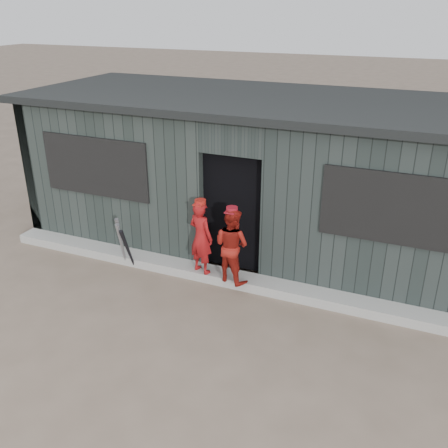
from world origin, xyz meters
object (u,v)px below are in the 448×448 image
at_px(bat_right, 128,249).
at_px(dugout, 262,173).
at_px(player_red_left, 201,237).
at_px(bat_mid, 121,240).
at_px(player_grey_back, 261,234).
at_px(bat_left, 122,245).
at_px(player_red_right, 232,245).

xyz_separation_m(bat_right, dugout, (1.59, 1.95, 0.91)).
height_order(player_red_left, dugout, dugout).
relative_size(bat_mid, player_red_left, 0.72).
relative_size(player_grey_back, dugout, 0.15).
relative_size(bat_right, player_grey_back, 0.62).
relative_size(bat_left, dugout, 0.10).
height_order(bat_mid, player_red_right, player_red_right).
bearing_deg(dugout, bat_mid, -135.70).
height_order(bat_mid, player_grey_back, player_grey_back).
relative_size(bat_mid, dugout, 0.10).
bearing_deg(bat_mid, player_red_left, 0.91).
bearing_deg(player_red_right, dugout, -67.64).
relative_size(bat_left, bat_mid, 0.99).
xyz_separation_m(player_red_right, player_grey_back, (0.19, 0.77, -0.11)).
xyz_separation_m(player_red_left, player_grey_back, (0.73, 0.71, -0.12)).
xyz_separation_m(bat_left, bat_mid, (-0.12, 0.14, 0.00)).
relative_size(player_red_left, player_grey_back, 0.95).
relative_size(bat_left, player_red_right, 0.73).
bearing_deg(bat_mid, bat_left, -50.19).
bearing_deg(bat_left, bat_right, -10.30).
bearing_deg(player_grey_back, bat_mid, 30.26).
bearing_deg(bat_right, bat_mid, 146.01).
relative_size(player_red_right, player_grey_back, 0.94).
distance_m(player_red_right, dugout, 1.92).
distance_m(bat_left, dugout, 2.72).
relative_size(player_red_right, dugout, 0.14).
bearing_deg(bat_mid, player_grey_back, 18.33).
bearing_deg(player_red_left, dugout, -82.88).
relative_size(bat_mid, player_red_right, 0.73).
bearing_deg(bat_right, bat_left, 169.70).
height_order(bat_left, bat_right, bat_left).
bearing_deg(player_red_right, bat_mid, 15.73).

